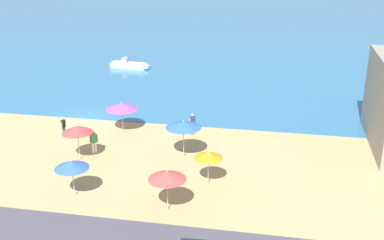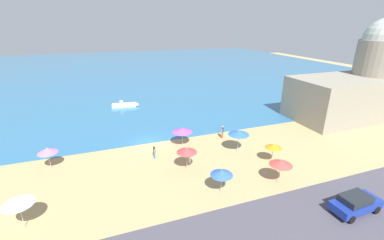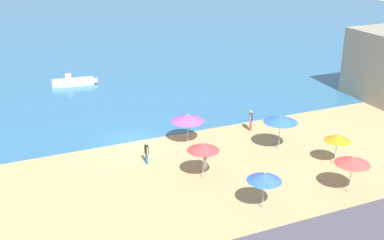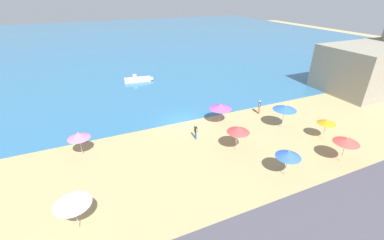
# 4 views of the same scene
# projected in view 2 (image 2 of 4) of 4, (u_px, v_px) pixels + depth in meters

# --- Properties ---
(ground_plane) EXTENTS (160.00, 160.00, 0.00)m
(ground_plane) POSITION_uv_depth(u_px,v_px,m) (149.00, 143.00, 32.14)
(ground_plane) COLOR tan
(sea) EXTENTS (150.00, 110.00, 0.05)m
(sea) POSITION_uv_depth(u_px,v_px,m) (115.00, 70.00, 80.45)
(sea) COLOR teal
(sea) RESTS_ON ground_plane
(beach_umbrella_0) EXTENTS (2.06, 2.06, 2.53)m
(beach_umbrella_0) POSITION_uv_depth(u_px,v_px,m) (187.00, 150.00, 25.75)
(beach_umbrella_0) COLOR #B2B2B7
(beach_umbrella_0) RESTS_ON ground_plane
(beach_umbrella_1) EXTENTS (2.00, 2.00, 2.32)m
(beach_umbrella_1) POSITION_uv_depth(u_px,v_px,m) (222.00, 173.00, 22.26)
(beach_umbrella_1) COLOR #B2B2B7
(beach_umbrella_1) RESTS_ON ground_plane
(beach_umbrella_2) EXTENTS (1.77, 1.77, 2.20)m
(beach_umbrella_2) POSITION_uv_depth(u_px,v_px,m) (273.00, 146.00, 27.23)
(beach_umbrella_2) COLOR #B2B2B7
(beach_umbrella_2) RESTS_ON ground_plane
(beach_umbrella_3) EXTENTS (2.11, 2.11, 2.43)m
(beach_umbrella_3) POSITION_uv_depth(u_px,v_px,m) (281.00, 163.00, 23.56)
(beach_umbrella_3) COLOR #B2B2B7
(beach_umbrella_3) RESTS_ON ground_plane
(beach_umbrella_4) EXTENTS (2.22, 2.22, 2.62)m
(beach_umbrella_4) POSITION_uv_depth(u_px,v_px,m) (17.00, 201.00, 18.22)
(beach_umbrella_4) COLOR #B2B2B7
(beach_umbrella_4) RESTS_ON ground_plane
(beach_umbrella_5) EXTENTS (1.94, 1.94, 2.37)m
(beach_umbrella_5) POSITION_uv_depth(u_px,v_px,m) (47.00, 151.00, 25.98)
(beach_umbrella_5) COLOR #B2B2B7
(beach_umbrella_5) RESTS_ON ground_plane
(beach_umbrella_6) EXTENTS (2.46, 2.46, 2.64)m
(beach_umbrella_6) POSITION_uv_depth(u_px,v_px,m) (239.00, 133.00, 29.42)
(beach_umbrella_6) COLOR #B2B2B7
(beach_umbrella_6) RESTS_ON ground_plane
(beach_umbrella_7) EXTENTS (2.48, 2.48, 2.32)m
(beach_umbrella_7) POSITION_uv_depth(u_px,v_px,m) (182.00, 130.00, 31.05)
(beach_umbrella_7) COLOR #B2B2B7
(beach_umbrella_7) RESTS_ON ground_plane
(bather_0) EXTENTS (0.25, 0.57, 1.62)m
(bather_0) POSITION_uv_depth(u_px,v_px,m) (154.00, 151.00, 28.34)
(bather_0) COLOR blue
(bather_0) RESTS_ON ground_plane
(bather_1) EXTENTS (0.47, 0.39, 1.73)m
(bather_1) POSITION_uv_depth(u_px,v_px,m) (190.00, 155.00, 27.33)
(bather_1) COLOR white
(bather_1) RESTS_ON ground_plane
(bather_2) EXTENTS (0.44, 0.41, 1.70)m
(bather_2) POSITION_uv_depth(u_px,v_px,m) (222.00, 131.00, 33.33)
(bather_2) COLOR #EA3E28
(bather_2) RESTS_ON ground_plane
(parked_car_0) EXTENTS (4.17, 1.97, 1.54)m
(parked_car_0) POSITION_uv_depth(u_px,v_px,m) (355.00, 203.00, 20.24)
(parked_car_0) COLOR navy
(parked_car_0) RESTS_ON coastal_road
(skiff_nearshore) EXTENTS (4.65, 1.80, 1.18)m
(skiff_nearshore) POSITION_uv_depth(u_px,v_px,m) (124.00, 105.00, 45.75)
(skiff_nearshore) COLOR silver
(skiff_nearshore) RESTS_ON sea
(harbor_fortress) EXTENTS (18.11, 9.08, 15.01)m
(harbor_fortress) POSITION_uv_depth(u_px,v_px,m) (363.00, 83.00, 40.17)
(harbor_fortress) COLOR gray
(harbor_fortress) RESTS_ON ground_plane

